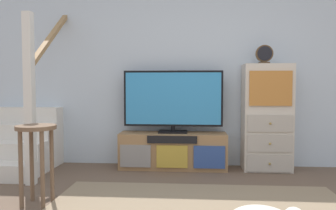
{
  "coord_description": "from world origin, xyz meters",
  "views": [
    {
      "loc": [
        -0.07,
        -1.86,
        1.03
      ],
      "look_at": [
        -0.32,
        1.65,
        0.83
      ],
      "focal_mm": 34.76,
      "sensor_mm": 36.0,
      "label": 1
    }
  ],
  "objects_px": {
    "side_cabinet": "(267,118)",
    "television": "(173,100)",
    "media_console": "(173,151)",
    "desk_clock": "(264,55)",
    "bar_stool_near": "(36,146)"
  },
  "relations": [
    {
      "from": "media_console",
      "to": "bar_stool_near",
      "type": "bearing_deg",
      "value": -129.18
    },
    {
      "from": "television",
      "to": "side_cabinet",
      "type": "bearing_deg",
      "value": -0.67
    },
    {
      "from": "side_cabinet",
      "to": "television",
      "type": "bearing_deg",
      "value": 179.33
    },
    {
      "from": "media_console",
      "to": "bar_stool_near",
      "type": "height_order",
      "value": "bar_stool_near"
    },
    {
      "from": "desk_clock",
      "to": "bar_stool_near",
      "type": "xyz_separation_m",
      "value": [
        -2.22,
        -1.35,
        -0.9
      ]
    },
    {
      "from": "media_console",
      "to": "desk_clock",
      "type": "relative_size",
      "value": 5.81
    },
    {
      "from": "media_console",
      "to": "television",
      "type": "bearing_deg",
      "value": 90.0
    },
    {
      "from": "bar_stool_near",
      "to": "desk_clock",
      "type": "bearing_deg",
      "value": 31.37
    },
    {
      "from": "bar_stool_near",
      "to": "media_console",
      "type": "bearing_deg",
      "value": 50.82
    },
    {
      "from": "television",
      "to": "side_cabinet",
      "type": "relative_size",
      "value": 0.95
    },
    {
      "from": "media_console",
      "to": "desk_clock",
      "type": "distance_m",
      "value": 1.64
    },
    {
      "from": "media_console",
      "to": "bar_stool_near",
      "type": "distance_m",
      "value": 1.78
    },
    {
      "from": "media_console",
      "to": "side_cabinet",
      "type": "bearing_deg",
      "value": 0.51
    },
    {
      "from": "side_cabinet",
      "to": "desk_clock",
      "type": "xyz_separation_m",
      "value": [
        -0.04,
        -0.01,
        0.77
      ]
    },
    {
      "from": "media_console",
      "to": "side_cabinet",
      "type": "height_order",
      "value": "side_cabinet"
    }
  ]
}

